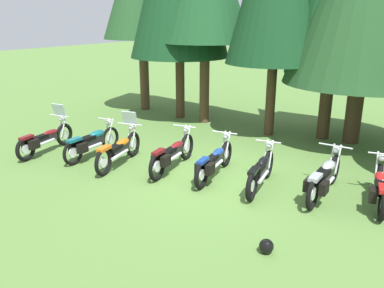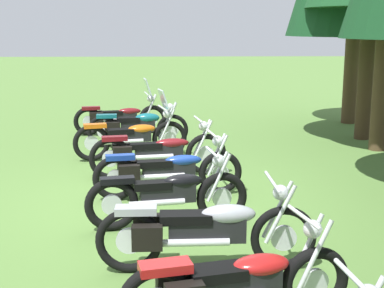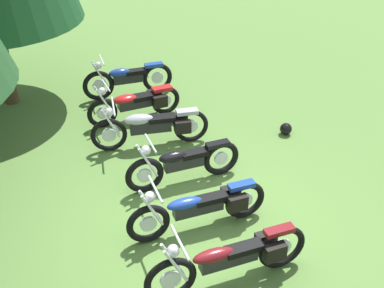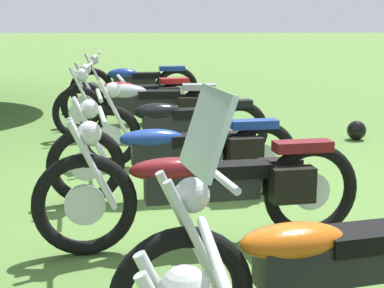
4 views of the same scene
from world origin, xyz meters
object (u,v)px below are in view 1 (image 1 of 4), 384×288
object	(u,v)px
motorcycle_1	(92,142)
motorcycle_5	(261,171)
motorcycle_2	(120,149)
motorcycle_3	(172,154)
motorcycle_0	(45,139)
motorcycle_7	(381,187)
dropped_helmet	(266,246)
motorcycle_4	(214,161)
motorcycle_6	(324,177)

from	to	relation	value
motorcycle_1	motorcycle_5	bearing A→B (deg)	-85.23
motorcycle_2	motorcycle_3	bearing A→B (deg)	-83.93
motorcycle_0	motorcycle_7	distance (m)	9.07
motorcycle_0	motorcycle_1	bearing A→B (deg)	-80.91
motorcycle_1	dropped_helmet	xyz separation A→B (m)	(6.18, -1.73, -0.34)
motorcycle_3	motorcycle_4	size ratio (longest dim) A/B	1.04
motorcycle_0	motorcycle_3	size ratio (longest dim) A/B	0.93
dropped_helmet	motorcycle_2	bearing A→B (deg)	161.26
motorcycle_3	motorcycle_7	world-z (taller)	motorcycle_3
motorcycle_4	dropped_helmet	world-z (taller)	motorcycle_4
motorcycle_3	motorcycle_5	xyz separation A→B (m)	(2.43, 0.23, -0.02)
motorcycle_0	motorcycle_4	world-z (taller)	motorcycle_0
motorcycle_0	motorcycle_5	world-z (taller)	motorcycle_0
motorcycle_0	dropped_helmet	xyz separation A→B (m)	(7.62, -1.23, -0.31)
motorcycle_1	motorcycle_4	world-z (taller)	motorcycle_1
motorcycle_0	motorcycle_3	distance (m)	4.06
motorcycle_0	motorcycle_2	size ratio (longest dim) A/B	1.00
motorcycle_2	motorcycle_7	distance (m)	6.49
motorcycle_1	motorcycle_0	bearing A→B (deg)	105.45
motorcycle_6	motorcycle_1	bearing A→B (deg)	99.35
motorcycle_3	motorcycle_2	bearing A→B (deg)	100.63
motorcycle_3	motorcycle_5	size ratio (longest dim) A/B	1.12
motorcycle_5	motorcycle_6	world-z (taller)	motorcycle_6
motorcycle_5	motorcycle_1	bearing A→B (deg)	88.66
motorcycle_1	motorcycle_6	size ratio (longest dim) A/B	0.93
motorcycle_0	dropped_helmet	distance (m)	7.73
motorcycle_3	dropped_helmet	xyz separation A→B (m)	(3.68, -2.23, -0.33)
motorcycle_5	motorcycle_6	xyz separation A→B (m)	(1.37, 0.37, 0.04)
motorcycle_2	motorcycle_5	distance (m)	3.91
motorcycle_3	dropped_helmet	bearing A→B (deg)	-130.43
motorcycle_6	motorcycle_7	distance (m)	1.17
motorcycle_0	motorcycle_1	size ratio (longest dim) A/B	1.02
motorcycle_5	dropped_helmet	size ratio (longest dim) A/B	8.39
motorcycle_1	motorcycle_5	size ratio (longest dim) A/B	1.03
motorcycle_4	motorcycle_7	xyz separation A→B (m)	(3.77, 0.63, -0.00)
motorcycle_0	motorcycle_6	bearing A→B (deg)	-88.36
motorcycle_6	motorcycle_7	xyz separation A→B (m)	(1.15, 0.20, -0.04)
motorcycle_5	motorcycle_0	bearing A→B (deg)	91.15
motorcycle_7	motorcycle_6	bearing A→B (deg)	87.34
motorcycle_1	motorcycle_6	xyz separation A→B (m)	(6.30, 1.11, 0.01)
motorcycle_5	motorcycle_7	distance (m)	2.58
dropped_helmet	motorcycle_3	bearing A→B (deg)	148.79
motorcycle_1	motorcycle_4	size ratio (longest dim) A/B	0.95
motorcycle_4	motorcycle_3	bearing A→B (deg)	89.60
motorcycle_6	motorcycle_7	size ratio (longest dim) A/B	1.13
motorcycle_6	dropped_helmet	xyz separation A→B (m)	(-0.12, -2.83, -0.34)
dropped_helmet	motorcycle_1	bearing A→B (deg)	164.40
motorcycle_2	motorcycle_1	bearing A→B (deg)	76.10
motorcycle_4	motorcycle_6	world-z (taller)	motorcycle_6
motorcycle_1	motorcycle_2	world-z (taller)	motorcycle_2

